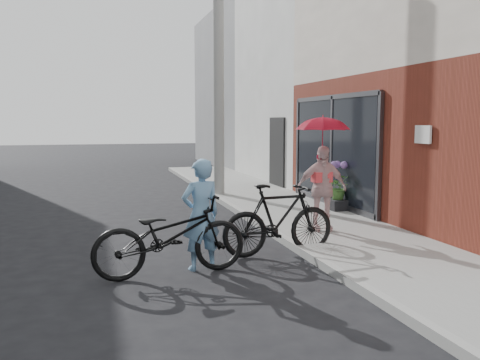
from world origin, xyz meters
name	(u,v)px	position (x,y,z in m)	size (l,w,h in m)	color
ground	(243,259)	(0.00, 0.00, 0.00)	(80.00, 80.00, 0.00)	black
sidewalk	(317,222)	(2.10, 2.00, 0.06)	(2.20, 24.00, 0.12)	gray
curb	(261,225)	(0.94, 2.00, 0.06)	(0.12, 24.00, 0.12)	#9E9E99
plaster_building	(368,79)	(7.20, 9.00, 3.50)	(8.00, 6.00, 7.00)	white
east_building_far	(293,91)	(7.20, 16.00, 3.50)	(8.00, 8.00, 7.00)	gray
utility_pole	(219,65)	(1.10, 6.00, 3.50)	(0.28, 0.28, 7.00)	#9E9E99
officer	(201,215)	(-0.70, -0.33, 0.77)	(0.56, 0.37, 1.54)	#6E9DC4
bike_left	(170,235)	(-1.15, -0.49, 0.54)	(0.72, 2.06, 1.08)	black
bike_right	(279,219)	(0.60, 0.11, 0.55)	(0.52, 1.83, 1.10)	black
kimono_woman	(322,188)	(1.74, 1.05, 0.87)	(0.88, 0.36, 1.50)	beige
parasol	(323,123)	(1.74, 1.05, 2.01)	(0.89, 0.89, 0.78)	red
planter	(338,205)	(3.00, 2.84, 0.23)	(0.43, 0.43, 0.23)	black
potted_plant	(339,187)	(3.00, 2.84, 0.62)	(0.48, 0.42, 0.54)	#3E6C2B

